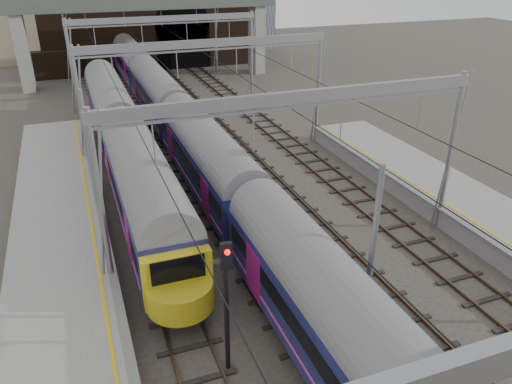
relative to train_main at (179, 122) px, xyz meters
name	(u,v)px	position (x,y,z in m)	size (l,w,h in m)	color
ground	(394,379)	(2.00, -22.76, -2.35)	(160.00, 160.00, 0.00)	#38332D
tracks	(244,195)	(2.00, -7.76, -2.33)	(14.40, 80.00, 0.22)	#4C3828
overhead_line	(209,61)	(2.00, -1.27, 4.22)	(16.80, 80.00, 8.00)	gray
retaining_wall	(151,32)	(3.40, 29.17, 1.98)	(28.00, 2.75, 9.00)	black
overbridge	(145,11)	(2.00, 23.24, 4.92)	(28.00, 3.00, 9.25)	gray
train_main	(179,122)	(0.00, 0.00, 0.00)	(2.57, 59.46, 4.50)	black
train_second	(124,139)	(-4.00, -2.36, 0.05)	(2.66, 30.81, 4.63)	black
signal_near_left	(226,293)	(-3.00, -20.35, 0.84)	(0.38, 0.47, 5.08)	black
equip_cover_b	(263,237)	(1.24, -12.76, -2.29)	(0.94, 0.67, 0.11)	blue
equip_cover_c	(452,362)	(4.31, -22.83, -2.30)	(0.87, 0.62, 0.10)	blue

